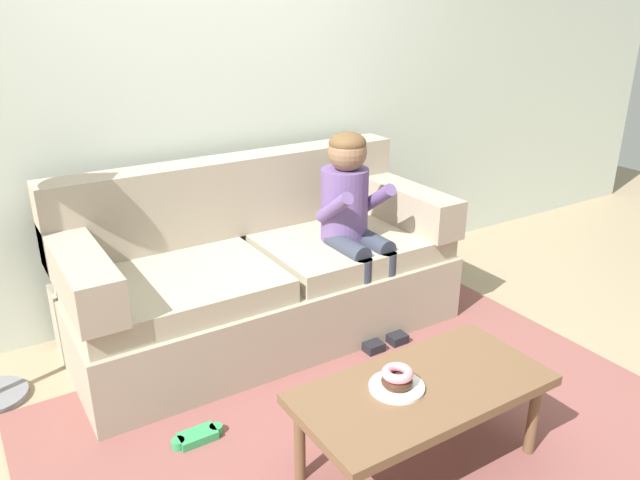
# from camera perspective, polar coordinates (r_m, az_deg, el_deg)

# --- Properties ---
(ground) EXTENTS (10.00, 10.00, 0.00)m
(ground) POSITION_cam_1_polar(r_m,az_deg,el_deg) (2.94, 2.39, -15.26)
(ground) COLOR #9E896B
(wall_back) EXTENTS (8.00, 0.10, 2.80)m
(wall_back) POSITION_cam_1_polar(r_m,az_deg,el_deg) (3.60, -10.40, 15.56)
(wall_back) COLOR beige
(wall_back) RESTS_ON ground
(area_rug) EXTENTS (2.73, 2.06, 0.01)m
(area_rug) POSITION_cam_1_polar(r_m,az_deg,el_deg) (2.78, 5.45, -17.74)
(area_rug) COLOR brown
(area_rug) RESTS_ON ground
(couch) EXTENTS (2.06, 0.90, 0.93)m
(couch) POSITION_cam_1_polar(r_m,az_deg,el_deg) (3.40, -5.55, -3.21)
(couch) COLOR tan
(couch) RESTS_ON ground
(coffee_table) EXTENTS (0.99, 0.49, 0.39)m
(coffee_table) POSITION_cam_1_polar(r_m,az_deg,el_deg) (2.46, 9.45, -13.92)
(coffee_table) COLOR brown
(coffee_table) RESTS_ON ground
(person_child) EXTENTS (0.34, 0.58, 1.10)m
(person_child) POSITION_cam_1_polar(r_m,az_deg,el_deg) (3.33, 3.02, 2.47)
(person_child) COLOR #664C84
(person_child) RESTS_ON ground
(plate) EXTENTS (0.21, 0.21, 0.01)m
(plate) POSITION_cam_1_polar(r_m,az_deg,el_deg) (2.40, 7.10, -13.32)
(plate) COLOR white
(plate) RESTS_ON coffee_table
(donut) EXTENTS (0.17, 0.17, 0.04)m
(donut) POSITION_cam_1_polar(r_m,az_deg,el_deg) (2.38, 7.13, -12.82)
(donut) COLOR #422619
(donut) RESTS_ON plate
(donut_second) EXTENTS (0.14, 0.14, 0.04)m
(donut_second) POSITION_cam_1_polar(r_m,az_deg,el_deg) (2.36, 7.17, -12.10)
(donut_second) COLOR pink
(donut_second) RESTS_ON donut
(toy_controller) EXTENTS (0.23, 0.09, 0.05)m
(toy_controller) POSITION_cam_1_polar(r_m,az_deg,el_deg) (2.79, -11.25, -17.47)
(toy_controller) COLOR #339E56
(toy_controller) RESTS_ON ground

